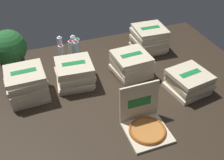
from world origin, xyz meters
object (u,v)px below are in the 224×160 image
object	(u,v)px
open_pizza_box	(145,123)
water_bottle_3	(73,45)
water_bottle_4	(60,46)
pizza_stack_left_near	(75,73)
water_bottle_0	(62,54)
pizza_stack_right_mid	(149,39)
pizza_stack_center_near	(189,81)
pizza_stack_left_far	(26,84)
water_bottle_1	(78,48)
water_bottle_5	(77,51)
potted_plant	(10,50)
pizza_stack_right_far	(131,65)
water_bottle_2	(71,50)

from	to	relation	value
open_pizza_box	water_bottle_3	world-z (taller)	open_pizza_box
water_bottle_4	open_pizza_box	bearing A→B (deg)	-73.51
pizza_stack_left_near	water_bottle_0	distance (m)	0.42
water_bottle_4	pizza_stack_left_near	bearing A→B (deg)	-87.80
pizza_stack_right_mid	water_bottle_3	xyz separation A→B (m)	(-0.89, 0.23, -0.03)
open_pizza_box	pizza_stack_center_near	distance (m)	0.73
pizza_stack_left_far	water_bottle_1	size ratio (longest dim) A/B	1.66
pizza_stack_center_near	water_bottle_1	xyz separation A→B (m)	(-0.89, 1.00, 0.01)
water_bottle_4	water_bottle_5	bearing A→B (deg)	-47.22
open_pizza_box	water_bottle_1	bearing A→B (deg)	100.25
open_pizza_box	pizza_stack_center_near	xyz separation A→B (m)	(0.64, 0.34, 0.03)
water_bottle_0	water_bottle_1	bearing A→B (deg)	22.13
potted_plant	pizza_stack_left_far	bearing A→B (deg)	-79.08
water_bottle_1	water_bottle_5	distance (m)	0.07
water_bottle_3	water_bottle_4	world-z (taller)	same
open_pizza_box	potted_plant	distance (m)	1.63
pizza_stack_left_far	water_bottle_3	world-z (taller)	pizza_stack_left_far
pizza_stack_right_far	pizza_stack_right_mid	distance (m)	0.57
pizza_stack_right_far	pizza_stack_left_near	bearing A→B (deg)	174.85
pizza_stack_right_mid	water_bottle_5	xyz separation A→B (m)	(-0.88, 0.09, -0.03)
open_pizza_box	water_bottle_4	size ratio (longest dim) A/B	1.60
water_bottle_0	water_bottle_3	bearing A→B (deg)	42.28
water_bottle_5	pizza_stack_center_near	bearing A→B (deg)	-45.58
water_bottle_0	water_bottle_3	xyz separation A→B (m)	(0.18, 0.16, 0.00)
water_bottle_1	pizza_stack_right_mid	bearing A→B (deg)	-10.51
pizza_stack_left_near	water_bottle_2	distance (m)	0.49
water_bottle_2	water_bottle_5	distance (m)	0.07
water_bottle_4	potted_plant	world-z (taller)	potted_plant
water_bottle_5	water_bottle_4	bearing A→B (deg)	132.78
pizza_stack_right_mid	pizza_stack_center_near	world-z (taller)	pizza_stack_right_mid
pizza_stack_right_far	water_bottle_2	size ratio (longest dim) A/B	1.68
pizza_stack_right_mid	pizza_stack_center_near	bearing A→B (deg)	-87.84
pizza_stack_right_mid	water_bottle_5	bearing A→B (deg)	173.94
pizza_stack_center_near	water_bottle_4	world-z (taller)	water_bottle_4
pizza_stack_left_far	water_bottle_2	world-z (taller)	pizza_stack_left_far
pizza_stack_right_far	water_bottle_5	world-z (taller)	pizza_stack_right_far
pizza_stack_left_far	pizza_stack_center_near	bearing A→B (deg)	-16.41
water_bottle_0	pizza_stack_center_near	bearing A→B (deg)	-39.83
pizza_stack_right_mid	water_bottle_3	size ratio (longest dim) A/B	1.62
water_bottle_1	open_pizza_box	bearing A→B (deg)	-79.75
open_pizza_box	water_bottle_0	xyz separation A→B (m)	(-0.45, 1.25, 0.04)
open_pizza_box	water_bottle_5	distance (m)	1.30
water_bottle_2	pizza_stack_center_near	bearing A→B (deg)	-45.21
pizza_stack_right_mid	water_bottle_4	bearing A→B (deg)	165.82
water_bottle_5	water_bottle_2	bearing A→B (deg)	141.67
water_bottle_3	water_bottle_0	bearing A→B (deg)	-137.72
water_bottle_2	water_bottle_5	world-z (taller)	same
pizza_stack_left_far	open_pizza_box	bearing A→B (deg)	-41.65
open_pizza_box	pizza_stack_right_mid	distance (m)	1.33
pizza_stack_right_far	pizza_stack_center_near	size ratio (longest dim) A/B	0.96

